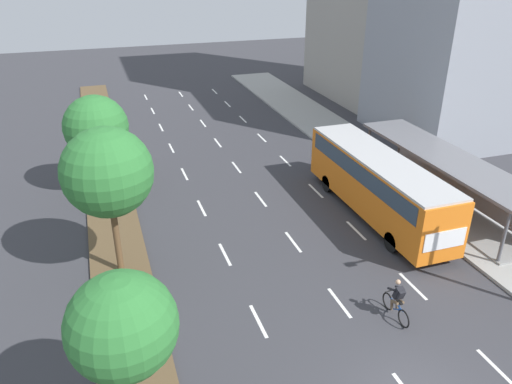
{
  "coord_description": "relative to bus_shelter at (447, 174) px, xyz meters",
  "views": [
    {
      "loc": [
        -8.34,
        -8.79,
        12.89
      ],
      "look_at": [
        -0.74,
        13.94,
        1.2
      ],
      "focal_mm": 34.57,
      "sensor_mm": 36.0,
      "label": 1
    }
  ],
  "objects": [
    {
      "name": "lane_divider_center",
      "position": [
        -9.53,
        6.35,
        -1.86
      ],
      "size": [
        0.14,
        46.54,
        0.01
      ],
      "color": "white",
      "rests_on": "ground"
    },
    {
      "name": "median_strip",
      "position": [
        -17.83,
        8.58,
        -1.81
      ],
      "size": [
        2.6,
        52.0,
        0.12
      ],
      "primitive_type": "cube",
      "color": "brown",
      "rests_on": "ground"
    },
    {
      "name": "median_tree_nearest",
      "position": [
        -18.01,
        -9.72,
        2.32
      ],
      "size": [
        2.95,
        2.95,
        5.56
      ],
      "color": "brown",
      "rests_on": "median_strip"
    },
    {
      "name": "building_near_right",
      "position": [
        8.21,
        10.1,
        6.8
      ],
      "size": [
        10.36,
        10.25,
        17.33
      ],
      "primitive_type": "cube",
      "color": "#8E939E",
      "rests_on": "ground"
    },
    {
      "name": "lane_divider_right",
      "position": [
        -6.03,
        6.35,
        -1.86
      ],
      "size": [
        0.14,
        46.54,
        0.01
      ],
      "color": "white",
      "rests_on": "ground"
    },
    {
      "name": "lane_divider_left",
      "position": [
        -13.03,
        6.35,
        -1.86
      ],
      "size": [
        0.14,
        46.54,
        0.01
      ],
      "color": "white",
      "rests_on": "ground"
    },
    {
      "name": "cyclist",
      "position": [
        -7.89,
        -7.51,
        -1.08
      ],
      "size": [
        0.46,
        1.82,
        1.71
      ],
      "color": "black",
      "rests_on": "ground"
    },
    {
      "name": "median_tree_third",
      "position": [
        -18.01,
        7.73,
        2.17
      ],
      "size": [
        3.62,
        3.62,
        5.73
      ],
      "color": "brown",
      "rests_on": "median_strip"
    },
    {
      "name": "bus_shelter",
      "position": [
        0.0,
        0.0,
        0.0
      ],
      "size": [
        2.9,
        12.7,
        2.86
      ],
      "color": "gray",
      "rests_on": "sidewalk_right"
    },
    {
      "name": "bus",
      "position": [
        -4.28,
        0.17,
        0.2
      ],
      "size": [
        2.54,
        11.29,
        3.37
      ],
      "color": "orange",
      "rests_on": "ground"
    },
    {
      "name": "median_tree_second",
      "position": [
        -17.79,
        -1.0,
        3.0
      ],
      "size": [
        3.75,
        3.75,
        6.64
      ],
      "color": "brown",
      "rests_on": "median_strip"
    },
    {
      "name": "sidewalk_right",
      "position": [
        -0.28,
        8.58,
        -1.79
      ],
      "size": [
        4.5,
        52.0,
        0.15
      ],
      "primitive_type": "cube",
      "color": "#9E9E99",
      "rests_on": "ground"
    }
  ]
}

